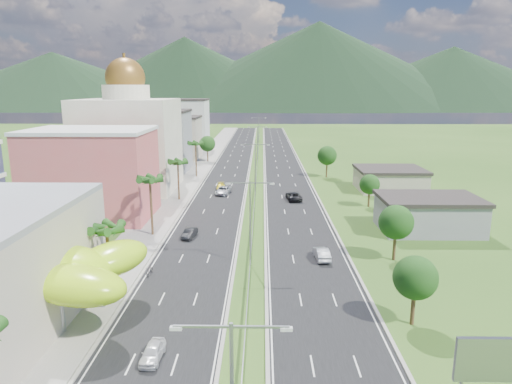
{
  "coord_description": "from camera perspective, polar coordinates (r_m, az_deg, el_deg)",
  "views": [
    {
      "loc": [
        1.51,
        -45.34,
        22.22
      ],
      "look_at": [
        0.56,
        21.65,
        7.0
      ],
      "focal_mm": 32.0,
      "sensor_mm": 36.0,
      "label": 1
    }
  ],
  "objects": [
    {
      "name": "mountain_ridge",
      "position": [
        499.27,
        7.66,
        10.14
      ],
      "size": [
        860.0,
        140.0,
        90.0
      ],
      "primitive_type": null,
      "color": "black",
      "rests_on": "ground"
    },
    {
      "name": "pink_shophouse",
      "position": [
        84.07,
        -19.77,
        1.96
      ],
      "size": [
        20.0,
        15.0,
        15.0
      ],
      "primitive_type": "cube",
      "color": "#D15556",
      "rests_on": "ground"
    },
    {
      "name": "car_silver_right",
      "position": [
        61.73,
        8.2,
        -7.61
      ],
      "size": [
        1.99,
        4.91,
        1.59
      ],
      "primitive_type": "imported",
      "rotation": [
        0.0,
        0.0,
        3.21
      ],
      "color": "#A0A1A7",
      "rests_on": "road_right"
    },
    {
      "name": "streetlight_median_c",
      "position": [
        96.59,
        -0.1,
        3.58
      ],
      "size": [
        6.04,
        0.25,
        11.0
      ],
      "color": "gray",
      "rests_on": "ground"
    },
    {
      "name": "palm_tree_b",
      "position": [
        52.53,
        -18.18,
        -4.63
      ],
      "size": [
        3.6,
        3.6,
        8.1
      ],
      "color": "#47301C",
      "rests_on": "ground"
    },
    {
      "name": "car_yellow_far_left",
      "position": [
        103.03,
        -4.42,
        0.7
      ],
      "size": [
        2.1,
        4.57,
        1.3
      ],
      "primitive_type": "imported",
      "rotation": [
        0.0,
        0.0,
        0.06
      ],
      "color": "yellow",
      "rests_on": "road_left"
    },
    {
      "name": "midrise_white",
      "position": [
        173.21,
        -8.76,
        8.27
      ],
      "size": [
        16.0,
        15.0,
        18.0
      ],
      "primitive_type": "cube",
      "color": "silver",
      "rests_on": "ground"
    },
    {
      "name": "motorcycle",
      "position": [
        57.78,
        -13.14,
        -9.42
      ],
      "size": [
        0.86,
        2.13,
        1.33
      ],
      "primitive_type": "imported",
      "rotation": [
        0.0,
        0.0,
        -0.12
      ],
      "color": "black",
      "rests_on": "road_left"
    },
    {
      "name": "leafy_tree_rd",
      "position": [
        117.69,
        8.88,
        4.52
      ],
      "size": [
        4.9,
        4.9,
        8.05
      ],
      "color": "#47301C",
      "rests_on": "ground"
    },
    {
      "name": "palm_tree_d",
      "position": [
        93.09,
        -9.75,
        3.54
      ],
      "size": [
        3.6,
        3.6,
        8.6
      ],
      "color": "#47301C",
      "rests_on": "ground"
    },
    {
      "name": "shed_near",
      "position": [
        77.7,
        20.74,
        -2.75
      ],
      "size": [
        15.0,
        10.0,
        5.0
      ],
      "primitive_type": "cube",
      "color": "gray",
      "rests_on": "ground"
    },
    {
      "name": "streetlight_median_b",
      "position": [
        57.48,
        -0.73,
        -2.82
      ],
      "size": [
        6.04,
        0.25,
        11.0
      ],
      "color": "gray",
      "rests_on": "ground"
    },
    {
      "name": "midrise_grey",
      "position": [
        129.32,
        -12.0,
        6.21
      ],
      "size": [
        16.0,
        15.0,
        16.0
      ],
      "primitive_type": "cube",
      "color": "gray",
      "rests_on": "ground"
    },
    {
      "name": "car_dark_left",
      "position": [
        70.42,
        -8.3,
        -5.11
      ],
      "size": [
        2.11,
        4.36,
        1.38
      ],
      "primitive_type": "imported",
      "rotation": [
        0.0,
        0.0,
        -0.16
      ],
      "color": "black",
      "rests_on": "road_left"
    },
    {
      "name": "median_guardrail",
      "position": [
        119.31,
        0.07,
        2.37
      ],
      "size": [
        0.1,
        216.06,
        0.76
      ],
      "color": "gray",
      "rests_on": "ground"
    },
    {
      "name": "car_silver_mid_left",
      "position": [
        98.18,
        -4.11,
        0.2
      ],
      "size": [
        3.45,
        6.19,
        1.64
      ],
      "primitive_type": "imported",
      "rotation": [
        0.0,
        0.0,
        -0.13
      ],
      "color": "#A8AAAF",
      "rests_on": "road_left"
    },
    {
      "name": "ground",
      "position": [
        50.51,
        -1.01,
        -13.3
      ],
      "size": [
        500.0,
        500.0,
        0.0
      ],
      "primitive_type": "plane",
      "color": "#2D5119",
      "rests_on": "ground"
    },
    {
      "name": "domed_building",
      "position": [
        105.15,
        -15.59,
        6.4
      ],
      "size": [
        20.0,
        20.0,
        28.7
      ],
      "color": "beige",
      "rests_on": "ground"
    },
    {
      "name": "midrise_beige",
      "position": [
        150.89,
        -10.15,
        6.62
      ],
      "size": [
        16.0,
        15.0,
        13.0
      ],
      "primitive_type": "cube",
      "color": "#BCAE9A",
      "rests_on": "ground"
    },
    {
      "name": "palm_tree_c",
      "position": [
        70.79,
        -13.11,
        1.29
      ],
      "size": [
        3.6,
        3.6,
        9.6
      ],
      "color": "#47301C",
      "rests_on": "ground"
    },
    {
      "name": "car_dark_far_right",
      "position": [
        93.18,
        4.73,
        -0.5
      ],
      "size": [
        3.35,
        6.14,
        1.63
      ],
      "primitive_type": "imported",
      "rotation": [
        0.0,
        0.0,
        3.25
      ],
      "color": "black",
      "rests_on": "road_right"
    },
    {
      "name": "billboard",
      "position": [
        36.11,
        27.58,
        -18.32
      ],
      "size": [
        5.2,
        0.35,
        6.2
      ],
      "color": "gray",
      "rests_on": "ground"
    },
    {
      "name": "leafy_tree_ra",
      "position": [
        46.27,
        19.3,
        -10.11
      ],
      "size": [
        4.2,
        4.2,
        6.9
      ],
      "color": "#47301C",
      "rests_on": "ground"
    },
    {
      "name": "palm_tree_e",
      "position": [
        117.41,
        -7.57,
        5.88
      ],
      "size": [
        3.6,
        3.6,
        9.4
      ],
      "color": "#47301C",
      "rests_on": "ground"
    },
    {
      "name": "lime_canopy",
      "position": [
        49.68,
        -25.22,
        -8.77
      ],
      "size": [
        18.0,
        15.0,
        7.4
      ],
      "color": "#AAE316",
      "rests_on": "ground"
    },
    {
      "name": "streetlight_median_d",
      "position": [
        141.19,
        0.19,
        6.51
      ],
      "size": [
        6.04,
        0.25,
        11.0
      ],
      "color": "gray",
      "rests_on": "ground"
    },
    {
      "name": "leafy_tree_rc",
      "position": [
        89.56,
        14.02,
        0.92
      ],
      "size": [
        3.85,
        3.85,
        6.33
      ],
      "color": "#47301C",
      "rests_on": "ground"
    },
    {
      "name": "leafy_tree_lfar",
      "position": [
        142.34,
        -6.09,
        6.01
      ],
      "size": [
        4.9,
        4.9,
        8.05
      ],
      "color": "#47301C",
      "rests_on": "ground"
    },
    {
      "name": "sidewalk_left",
      "position": [
        138.38,
        -6.9,
        3.49
      ],
      "size": [
        7.0,
        260.0,
        0.12
      ],
      "primitive_type": "cube",
      "color": "gray",
      "rests_on": "ground"
    },
    {
      "name": "car_white_near_left",
      "position": [
        41.32,
        -12.8,
        -18.93
      ],
      "size": [
        1.74,
        3.96,
        1.33
      ],
      "primitive_type": "imported",
      "rotation": [
        0.0,
        0.0,
        -0.04
      ],
      "color": "silver",
      "rests_on": "road_left"
    },
    {
      "name": "road_left",
      "position": [
        137.44,
        -2.97,
        3.49
      ],
      "size": [
        11.0,
        260.0,
        0.04
      ],
      "primitive_type": "cube",
      "color": "black",
      "rests_on": "ground"
    },
    {
      "name": "streetlight_median_e",
      "position": [
        185.99,
        0.35,
        8.03
      ],
      "size": [
        6.04,
        0.25,
        11.0
      ],
      "color": "gray",
      "rests_on": "ground"
    },
    {
      "name": "shed_far",
      "position": [
        106.21,
        16.36,
        1.41
      ],
      "size": [
        14.0,
        12.0,
        4.4
      ],
      "primitive_type": "cube",
      "color": "#BCAE9A",
      "rests_on": "ground"
    },
    {
      "name": "road_right",
      "position": [
        137.27,
        3.31,
        3.47
      ],
      "size": [
        11.0,
        260.0,
        0.04
      ],
      "primitive_type": "cube",
      "color": "black",
      "rests_on": "ground"
    },
    {
      "name": "leafy_tree_rb",
      "position": [
        62.32,
        17.11,
        -3.66
      ],
      "size": [
        4.55,
        4.55,
        7.47
      ],
      "color": "#47301C",
      "rests_on": "ground"
    }
  ]
}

